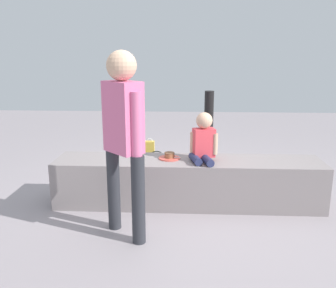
% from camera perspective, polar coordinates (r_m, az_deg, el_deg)
% --- Properties ---
extents(ground_plane, '(12.00, 12.00, 0.00)m').
position_cam_1_polar(ground_plane, '(3.82, 3.09, -9.28)').
color(ground_plane, gray).
extents(concrete_ledge, '(2.69, 0.52, 0.47)m').
position_cam_1_polar(concrete_ledge, '(3.73, 3.14, -5.96)').
color(concrete_ledge, gray).
rests_on(concrete_ledge, ground_plane).
extents(child_seated, '(0.29, 0.34, 0.48)m').
position_cam_1_polar(child_seated, '(3.58, 5.60, 0.65)').
color(child_seated, navy).
rests_on(child_seated, concrete_ledge).
extents(adult_standing, '(0.36, 0.35, 1.54)m').
position_cam_1_polar(adult_standing, '(2.91, -7.02, 2.38)').
color(adult_standing, '#2A2C31').
rests_on(adult_standing, ground_plane).
extents(cake_plate, '(0.22, 0.22, 0.07)m').
position_cam_1_polar(cake_plate, '(3.68, 0.24, -2.00)').
color(cake_plate, '#E0594C').
rests_on(cake_plate, concrete_ledge).
extents(gift_bag, '(0.23, 0.10, 0.38)m').
position_cam_1_polar(gift_bag, '(5.03, -3.44, -1.39)').
color(gift_bag, gold).
rests_on(gift_bag, ground_plane).
extents(railing_post, '(0.36, 0.36, 1.08)m').
position_cam_1_polar(railing_post, '(4.42, 6.31, -0.50)').
color(railing_post, black).
rests_on(railing_post, ground_plane).
extents(water_bottle_near_gift, '(0.07, 0.07, 0.20)m').
position_cam_1_polar(water_bottle_near_gift, '(4.80, -7.54, -3.22)').
color(water_bottle_near_gift, silver).
rests_on(water_bottle_near_gift, ground_plane).
extents(water_bottle_far_side, '(0.06, 0.06, 0.21)m').
position_cam_1_polar(water_bottle_far_side, '(4.69, 16.55, -4.08)').
color(water_bottle_far_side, silver).
rests_on(water_bottle_far_side, ground_plane).
extents(party_cup_red, '(0.08, 0.08, 0.10)m').
position_cam_1_polar(party_cup_red, '(4.40, -8.13, -5.44)').
color(party_cup_red, red).
rests_on(party_cup_red, ground_plane).
extents(cake_box_white, '(0.34, 0.35, 0.11)m').
position_cam_1_polar(cake_box_white, '(4.95, -11.01, -3.25)').
color(cake_box_white, white).
rests_on(cake_box_white, ground_plane).
extents(handbag_black_leather, '(0.30, 0.12, 0.31)m').
position_cam_1_polar(handbag_black_leather, '(4.65, -1.77, -3.48)').
color(handbag_black_leather, black).
rests_on(handbag_black_leather, ground_plane).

